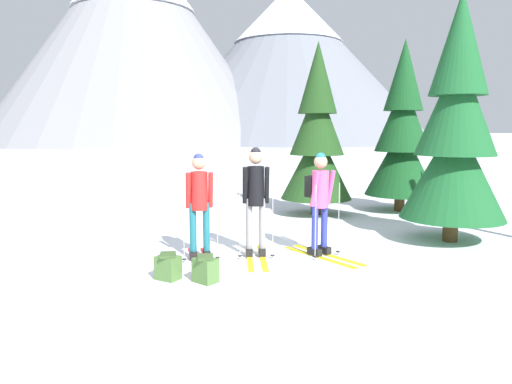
{
  "coord_description": "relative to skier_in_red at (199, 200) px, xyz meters",
  "views": [
    {
      "loc": [
        -0.97,
        -7.8,
        2.14
      ],
      "look_at": [
        0.03,
        0.36,
        1.05
      ],
      "focal_mm": 33.49,
      "sensor_mm": 36.0,
      "label": 1
    }
  ],
  "objects": [
    {
      "name": "ground_plane",
      "position": [
        0.96,
        0.04,
        -0.99
      ],
      "size": [
        400.0,
        400.0,
        0.0
      ],
      "primitive_type": "plane",
      "color": "white"
    },
    {
      "name": "skier_in_red",
      "position": [
        0.0,
        0.0,
        0.0
      ],
      "size": [
        0.61,
        1.58,
        1.75
      ],
      "color": "red",
      "rests_on": "ground"
    },
    {
      "name": "mountain_ridge_distant",
      "position": [
        2.14,
        64.67,
        12.89
      ],
      "size": [
        65.72,
        47.22,
        29.67
      ],
      "color": "gray",
      "rests_on": "ground"
    },
    {
      "name": "pine_tree_near",
      "position": [
        4.77,
        0.68,
        1.13
      ],
      "size": [
        1.92,
        1.92,
        4.65
      ],
      "color": "#51381E",
      "rests_on": "ground"
    },
    {
      "name": "pine_tree_mid",
      "position": [
        5.23,
        4.08,
        1.02
      ],
      "size": [
        1.82,
        1.82,
        4.4
      ],
      "color": "#51381E",
      "rests_on": "ground"
    },
    {
      "name": "skier_in_black",
      "position": [
        0.94,
        0.04,
        0.04
      ],
      "size": [
        0.61,
        1.66,
        1.84
      ],
      "color": "yellow",
      "rests_on": "ground"
    },
    {
      "name": "pine_tree_far",
      "position": [
        2.91,
        3.79,
        0.95
      ],
      "size": [
        1.76,
        1.76,
        4.24
      ],
      "color": "#51381E",
      "rests_on": "ground"
    },
    {
      "name": "skier_in_pink",
      "position": [
        2.01,
        -0.01,
        -0.0
      ],
      "size": [
        1.09,
        1.58,
        1.75
      ],
      "color": "yellow",
      "rests_on": "ground"
    },
    {
      "name": "backpack_on_snow_beside",
      "position": [
        -0.46,
        -1.04,
        -0.81
      ],
      "size": [
        0.4,
        0.38,
        0.38
      ],
      "color": "#4C7238",
      "rests_on": "ground"
    },
    {
      "name": "backpack_on_snow_front",
      "position": [
        0.07,
        -1.23,
        -0.81
      ],
      "size": [
        0.39,
        0.4,
        0.38
      ],
      "color": "#4C7238",
      "rests_on": "ground"
    }
  ]
}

